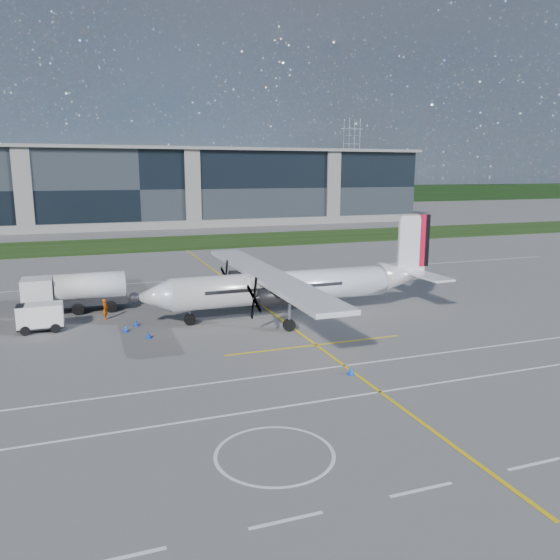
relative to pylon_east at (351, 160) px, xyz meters
name	(u,v)px	position (x,y,z in m)	size (l,w,h in m)	color
ground	(165,251)	(-85.00, -110.00, -15.00)	(400.00, 400.00, 0.00)	#5A5755
grass_strip	(157,244)	(-85.00, -102.00, -14.98)	(400.00, 18.00, 0.04)	black
terminal_building	(135,188)	(-85.00, -70.00, -7.50)	(120.00, 20.00, 15.00)	black
tree_line	(118,198)	(-85.00, -10.00, -12.00)	(400.00, 6.00, 6.00)	black
pylon_east	(351,160)	(0.00, 0.00, 0.00)	(9.00, 4.60, 30.00)	gray
yellow_taxiway_centerline	(245,293)	(-82.00, -140.00, -14.99)	(0.20, 70.00, 0.01)	yellow
white_lane_line	(325,400)	(-85.00, -164.00, -14.99)	(90.00, 0.15, 0.01)	white
turboprop_aircraft	(293,268)	(-80.74, -148.71, -11.29)	(23.83, 24.72, 7.41)	white
fuel_tanker_truck	(68,293)	(-96.94, -141.79, -13.48)	(8.09, 2.63, 3.03)	silver
baggage_tug	(41,318)	(-98.63, -146.60, -14.05)	(3.15, 1.89, 1.89)	white
ground_crew_person	(105,308)	(-94.31, -145.04, -14.10)	(0.73, 0.52, 1.80)	#F25907
safety_cone_nose_stbd	(136,322)	(-92.34, -147.57, -14.75)	(0.36, 0.36, 0.50)	#0C38D3
safety_cone_fwd	(125,328)	(-93.18, -148.89, -14.75)	(0.36, 0.36, 0.50)	#0C38D3
safety_cone_portwing	(351,370)	(-82.28, -161.34, -14.75)	(0.36, 0.36, 0.50)	#0C38D3
safety_cone_nose_port	(149,335)	(-91.85, -150.90, -14.75)	(0.36, 0.36, 0.50)	#0C38D3
safety_cone_stbdwing	(228,285)	(-82.85, -137.12, -14.75)	(0.36, 0.36, 0.50)	#0C38D3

